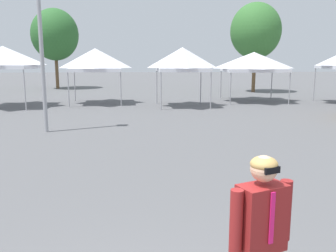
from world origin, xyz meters
TOP-DOWN VIEW (x-y plane):
  - canopy_tent_behind_right at (-7.28, 17.83)m, footprint 3.36×3.36m
  - canopy_tent_left_of_center at (-2.55, 18.99)m, footprint 3.11×3.11m
  - canopy_tent_behind_center at (2.30, 17.35)m, footprint 2.83×2.83m
  - canopy_tent_right_of_center at (6.91, 19.39)m, footprint 3.75×3.75m
  - person_foreground at (1.01, 0.46)m, footprint 0.61×0.38m
  - light_pole_opposite_side at (-3.40, 10.62)m, footprint 0.36×0.36m
  - tree_behind_tents_center at (-7.28, 30.32)m, footprint 4.02×4.02m
  - tree_behind_tents_right at (8.94, 25.62)m, footprint 3.88×3.88m

SIDE VIEW (x-z plane):
  - person_foreground at x=1.01m, z-range 0.14..1.92m
  - canopy_tent_right_of_center at x=6.91m, z-range 0.91..3.91m
  - canopy_tent_left_of_center at x=-2.55m, z-range 0.93..4.12m
  - canopy_tent_behind_center at x=2.30m, z-range 0.95..4.16m
  - canopy_tent_behind_right at x=-7.28m, z-range 1.03..4.30m
  - light_pole_opposite_side at x=-3.40m, z-range 0.55..7.90m
  - tree_behind_tents_center at x=-7.28m, z-range 1.21..8.08m
  - tree_behind_tents_right at x=8.94m, z-range 1.28..8.13m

